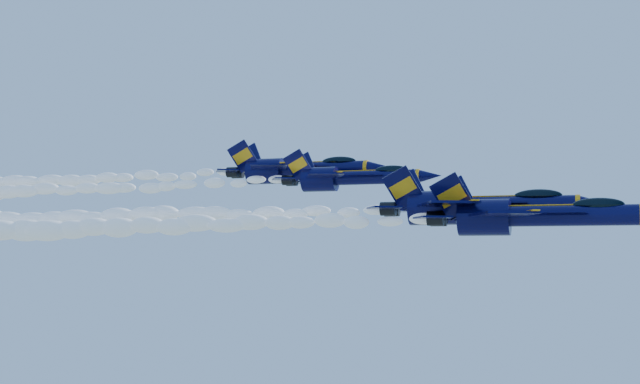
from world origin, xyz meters
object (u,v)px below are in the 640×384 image
(jet_third, at_px, (351,177))
(jet_fourth, at_px, (297,169))
(jet_lead, at_px, (533,215))
(jet_second, at_px, (478,206))

(jet_third, distance_m, jet_fourth, 8.91)
(jet_lead, height_order, jet_fourth, jet_fourth)
(jet_lead, bearing_deg, jet_fourth, 143.38)
(jet_lead, relative_size, jet_second, 1.00)
(jet_second, xyz_separation_m, jet_third, (-13.57, 10.55, 3.54))
(jet_fourth, bearing_deg, jet_third, -34.92)
(jet_lead, bearing_deg, jet_second, 144.50)
(jet_third, bearing_deg, jet_lead, -37.28)
(jet_second, height_order, jet_third, jet_third)
(jet_second, bearing_deg, jet_fourth, 143.14)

